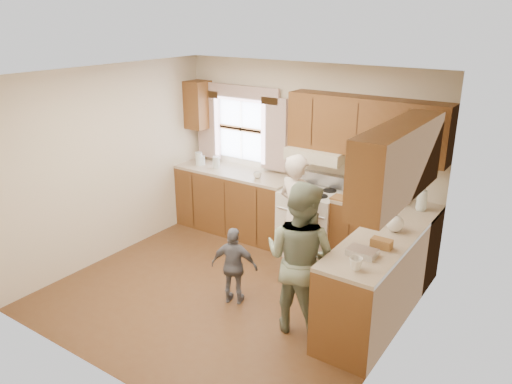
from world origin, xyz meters
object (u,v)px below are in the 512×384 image
Objects in this scene: woman_right at (300,258)px; child at (234,266)px; stove at (312,221)px; woman_left at (296,215)px.

child is (-0.83, 0.01, -0.35)m from woman_right.
stove is 0.67× the size of woman_right.
woman_right is (0.70, -1.58, 0.33)m from stove.
child is at bearing -94.79° from stove.
woman_right is at bearing -66.08° from stove.
woman_right is 1.77× the size of child.
woman_left is 1.05m from child.
woman_left is (0.09, -0.59, 0.31)m from stove.
woman_right reaches higher than stove.
stove is 1.76m from woman_right.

